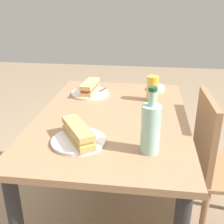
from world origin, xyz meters
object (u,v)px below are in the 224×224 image
at_px(knife_near, 99,92).
at_px(olive_bowl, 157,88).
at_px(plate_far, 79,141).
at_px(chair_far, 220,162).
at_px(water_bottle, 151,127).
at_px(beer_glass, 152,88).
at_px(plate_near, 90,93).
at_px(baguette_sandwich_far, 78,132).
at_px(baguette_sandwich_near, 90,87).
at_px(dining_table, 112,134).
at_px(knife_far, 89,135).

distance_m(knife_near, olive_bowl, 0.39).
height_order(plate_far, olive_bowl, olive_bowl).
height_order(chair_far, water_bottle, water_bottle).
bearing_deg(water_bottle, beer_glass, 179.12).
relative_size(plate_near, knife_near, 1.38).
height_order(plate_far, baguette_sandwich_far, baguette_sandwich_far).
relative_size(knife_near, beer_glass, 1.14).
height_order(chair_far, plate_near, chair_far).
bearing_deg(baguette_sandwich_near, olive_bowl, 108.59).
height_order(chair_far, baguette_sandwich_far, chair_far).
relative_size(chair_far, olive_bowl, 8.46).
bearing_deg(baguette_sandwich_near, knife_near, 95.94).
relative_size(water_bottle, olive_bowl, 2.75).
bearing_deg(baguette_sandwich_far, chair_far, 113.60).
height_order(water_bottle, olive_bowl, water_bottle).
distance_m(dining_table, baguette_sandwich_far, 0.36).
distance_m(chair_far, olive_bowl, 0.63).
distance_m(chair_far, knife_far, 0.75).
height_order(baguette_sandwich_near, knife_near, baguette_sandwich_near).
relative_size(knife_near, plate_far, 0.73).
bearing_deg(baguette_sandwich_far, baguette_sandwich_near, -172.96).
height_order(baguette_sandwich_near, plate_far, baguette_sandwich_near).
height_order(baguette_sandwich_far, knife_far, baguette_sandwich_far).
distance_m(baguette_sandwich_near, water_bottle, 0.75).
xyz_separation_m(water_bottle, beer_glass, (-0.59, 0.01, -0.03)).
relative_size(baguette_sandwich_near, knife_near, 1.25).
distance_m(plate_near, baguette_sandwich_far, 0.62).
relative_size(chair_far, knife_near, 4.97).
bearing_deg(plate_near, knife_near, 95.94).
bearing_deg(beer_glass, knife_near, -100.47).
relative_size(dining_table, knife_near, 6.75).
bearing_deg(plate_far, dining_table, 160.93).
bearing_deg(olive_bowl, chair_far, 37.27).
xyz_separation_m(baguette_sandwich_near, baguette_sandwich_far, (0.62, 0.08, 0.00)).
xyz_separation_m(dining_table, baguette_sandwich_near, (-0.31, -0.18, 0.16)).
bearing_deg(olive_bowl, water_bottle, -3.03).
bearing_deg(plate_far, knife_far, 135.68).
bearing_deg(olive_bowl, baguette_sandwich_near, -71.41).
relative_size(baguette_sandwich_far, olive_bowl, 2.36).
height_order(dining_table, beer_glass, beer_glass).
relative_size(plate_near, water_bottle, 0.85).
distance_m(plate_far, water_bottle, 0.32).
relative_size(plate_near, knife_far, 1.61).
xyz_separation_m(dining_table, knife_far, (0.27, -0.07, 0.13)).
distance_m(plate_far, knife_far, 0.05).
bearing_deg(baguette_sandwich_far, water_bottle, 83.71).
distance_m(baguette_sandwich_far, knife_far, 0.06).
relative_size(knife_near, baguette_sandwich_far, 0.72).
xyz_separation_m(chair_far, knife_near, (-0.32, -0.71, 0.26)).
distance_m(plate_near, knife_far, 0.59).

